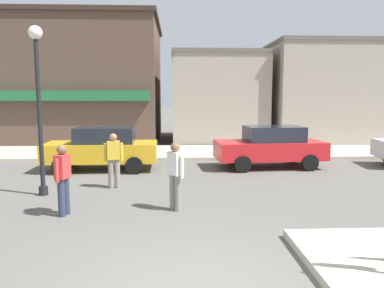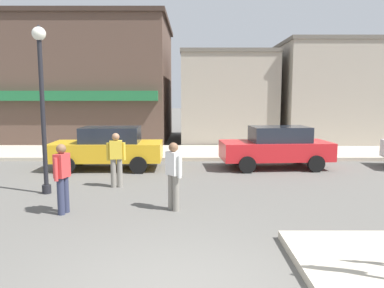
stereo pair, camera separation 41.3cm
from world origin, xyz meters
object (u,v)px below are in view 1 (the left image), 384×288
Objects in this scene: parked_car_nearest at (103,148)px; pedestrian_kerb_side at (175,174)px; lamp_post at (38,85)px; parked_car_second at (270,146)px; pedestrian_crossing_far at (114,159)px; pedestrian_crossing_near at (63,178)px.

parked_car_nearest is 2.51× the size of pedestrian_kerb_side.
lamp_post is 8.35m from parked_car_second.
pedestrian_crossing_far is 2.87m from pedestrian_kerb_side.
parked_car_second is at bearing 42.03° from pedestrian_crossing_near.
pedestrian_crossing_near is 2.61m from pedestrian_crossing_far.
parked_car_nearest and parked_car_second have the same top height.
pedestrian_crossing_near and pedestrian_crossing_far have the same top height.
lamp_post reaches higher than parked_car_second.
pedestrian_crossing_near is 1.00× the size of pedestrian_kerb_side.
parked_car_nearest is at bearing 107.17° from pedestrian_crossing_far.
parked_car_second is 2.56× the size of pedestrian_kerb_side.
pedestrian_crossing_far is (1.80, 0.72, -2.09)m from lamp_post.
parked_car_second is 6.14m from pedestrian_crossing_far.
lamp_post reaches higher than pedestrian_crossing_far.
parked_car_second is at bearing 55.58° from pedestrian_kerb_side.
pedestrian_kerb_side is at bearing -51.26° from pedestrian_crossing_far.
parked_car_nearest is at bearing 91.52° from pedestrian_crossing_near.
lamp_post is 2.82× the size of pedestrian_crossing_near.
parked_car_second is (7.17, 3.70, -2.15)m from lamp_post.
parked_car_nearest is at bearing -178.22° from parked_car_second.
parked_car_nearest is 2.91m from pedestrian_crossing_far.
parked_car_second is at bearing 27.29° from lamp_post.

